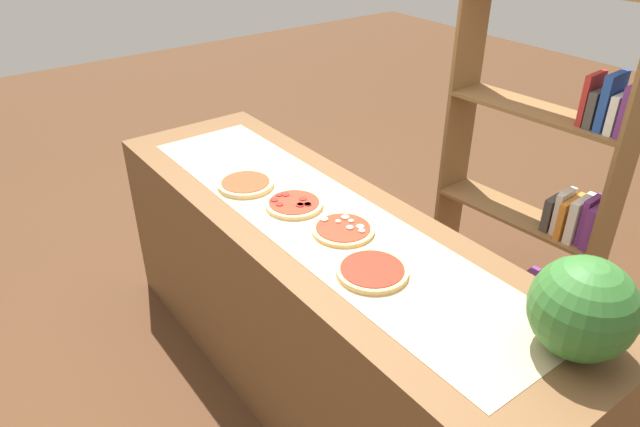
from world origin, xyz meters
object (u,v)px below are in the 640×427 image
object	(u,v)px
pizza_plain_3	(372,271)
watermelon	(583,308)
pizza_pepperoni_1	(294,204)
pizza_mushroom_2	(343,229)
bookshelf	(545,193)
pizza_plain_0	(246,184)

from	to	relation	value
pizza_plain_3	watermelon	world-z (taller)	watermelon
pizza_plain_3	watermelon	size ratio (longest dim) A/B	0.84
pizza_pepperoni_1	pizza_mushroom_2	world-z (taller)	same
pizza_pepperoni_1	bookshelf	world-z (taller)	bookshelf
pizza_plain_3	bookshelf	distance (m)	1.29
pizza_plain_0	pizza_mushroom_2	size ratio (longest dim) A/B	1.02
bookshelf	pizza_plain_3	bearing A→B (deg)	-82.64
watermelon	bookshelf	xyz separation A→B (m)	(-0.78, 1.04, -0.31)
pizza_plain_0	pizza_plain_3	world-z (taller)	same
pizza_plain_3	bookshelf	size ratio (longest dim) A/B	0.15
pizza_plain_0	pizza_mushroom_2	bearing A→B (deg)	11.49
pizza_plain_3	bookshelf	xyz separation A→B (m)	(-0.16, 1.26, -0.18)
pizza_mushroom_2	watermelon	distance (m)	0.91
pizza_plain_0	pizza_pepperoni_1	distance (m)	0.28
pizza_plain_0	pizza_plain_3	distance (m)	0.81
pizza_pepperoni_1	bookshelf	bearing A→B (deg)	72.66
pizza_plain_0	watermelon	bearing A→B (deg)	9.63
pizza_pepperoni_1	bookshelf	distance (m)	1.28
bookshelf	pizza_pepperoni_1	bearing A→B (deg)	-107.34
pizza_pepperoni_1	pizza_mushroom_2	distance (m)	0.27
pizza_mushroom_2	bookshelf	distance (m)	1.19
pizza_plain_0	watermelon	size ratio (longest dim) A/B	0.82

